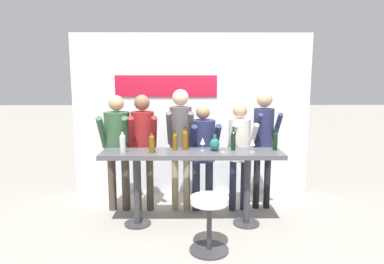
{
  "coord_description": "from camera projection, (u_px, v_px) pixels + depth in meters",
  "views": [
    {
      "loc": [
        -0.04,
        -4.44,
        2.01
      ],
      "look_at": [
        0.0,
        0.08,
        1.27
      ],
      "focal_mm": 32.0,
      "sensor_mm": 36.0,
      "label": 1
    }
  ],
  "objects": [
    {
      "name": "person_left",
      "position": [
        143.0,
        139.0,
        5.01
      ],
      "size": [
        0.45,
        0.57,
        1.75
      ],
      "rotation": [
        0.0,
        0.0,
        0.15
      ],
      "color": "#473D33",
      "rests_on": "ground_plane"
    },
    {
      "name": "tasting_table",
      "position": [
        192.0,
        164.0,
        4.57
      ],
      "size": [
        2.41,
        0.52,
        1.02
      ],
      "color": "#4C4C51",
      "rests_on": "ground_plane"
    },
    {
      "name": "wine_bottle_4",
      "position": [
        123.0,
        142.0,
        4.46
      ],
      "size": [
        0.08,
        0.08,
        0.29
      ],
      "color": "#B7BCC1",
      "rests_on": "tasting_table"
    },
    {
      "name": "wine_bottle_3",
      "position": [
        233.0,
        140.0,
        4.6
      ],
      "size": [
        0.06,
        0.06,
        0.32
      ],
      "color": "black",
      "rests_on": "tasting_table"
    },
    {
      "name": "wine_bottle_1",
      "position": [
        175.0,
        141.0,
        4.62
      ],
      "size": [
        0.06,
        0.06,
        0.27
      ],
      "color": "brown",
      "rests_on": "tasting_table"
    },
    {
      "name": "ground_plane",
      "position": [
        192.0,
        224.0,
        4.7
      ],
      "size": [
        40.0,
        40.0,
        0.0
      ],
      "primitive_type": "plane",
      "color": "gray"
    },
    {
      "name": "person_center_right",
      "position": [
        239.0,
        145.0,
        5.05
      ],
      "size": [
        0.43,
        0.54,
        1.62
      ],
      "rotation": [
        0.0,
        0.0,
        0.16
      ],
      "color": "#23283D",
      "rests_on": "ground_plane"
    },
    {
      "name": "person_center",
      "position": [
        203.0,
        146.0,
        5.06
      ],
      "size": [
        0.48,
        0.56,
        1.6
      ],
      "rotation": [
        0.0,
        0.0,
        0.14
      ],
      "color": "#23283D",
      "rests_on": "ground_plane"
    },
    {
      "name": "person_far_left",
      "position": [
        117.0,
        140.0,
        5.04
      ],
      "size": [
        0.45,
        0.55,
        1.74
      ],
      "rotation": [
        0.0,
        0.0,
        -0.0
      ],
      "color": "#473D33",
      "rests_on": "ground_plane"
    },
    {
      "name": "person_right",
      "position": [
        264.0,
        135.0,
        5.1
      ],
      "size": [
        0.38,
        0.53,
        1.79
      ],
      "rotation": [
        0.0,
        0.0,
        0.06
      ],
      "color": "black",
      "rests_on": "ground_plane"
    },
    {
      "name": "wine_bottle_2",
      "position": [
        275.0,
        140.0,
        4.61
      ],
      "size": [
        0.06,
        0.06,
        0.3
      ],
      "color": "black",
      "rests_on": "tasting_table"
    },
    {
      "name": "back_wall",
      "position": [
        191.0,
        115.0,
        5.84
      ],
      "size": [
        4.01,
        0.12,
        2.72
      ],
      "color": "silver",
      "rests_on": "ground_plane"
    },
    {
      "name": "wine_bottle_5",
      "position": [
        152.0,
        143.0,
        4.45
      ],
      "size": [
        0.07,
        0.07,
        0.28
      ],
      "color": "brown",
      "rests_on": "tasting_table"
    },
    {
      "name": "person_center_left",
      "position": [
        181.0,
        135.0,
        5.04
      ],
      "size": [
        0.39,
        0.53,
        1.83
      ],
      "rotation": [
        0.0,
        0.0,
        -0.01
      ],
      "color": "gray",
      "rests_on": "ground_plane"
    },
    {
      "name": "wine_glass_1",
      "position": [
        223.0,
        143.0,
        4.47
      ],
      "size": [
        0.07,
        0.07,
        0.18
      ],
      "color": "silver",
      "rests_on": "tasting_table"
    },
    {
      "name": "wine_glass_2",
      "position": [
        203.0,
        141.0,
        4.58
      ],
      "size": [
        0.07,
        0.07,
        0.18
      ],
      "color": "silver",
      "rests_on": "tasting_table"
    },
    {
      "name": "bar_stool",
      "position": [
        209.0,
        215.0,
        3.92
      ],
      "size": [
        0.46,
        0.46,
        0.65
      ],
      "color": "#333338",
      "rests_on": "ground_plane"
    },
    {
      "name": "wine_bottle_0",
      "position": [
        185.0,
        139.0,
        4.63
      ],
      "size": [
        0.08,
        0.08,
        0.31
      ],
      "color": "brown",
      "rests_on": "tasting_table"
    },
    {
      "name": "wine_glass_0",
      "position": [
        253.0,
        143.0,
        4.49
      ],
      "size": [
        0.07,
        0.07,
        0.18
      ],
      "color": "silver",
      "rests_on": "tasting_table"
    },
    {
      "name": "decorative_vase",
      "position": [
        215.0,
        144.0,
        4.57
      ],
      "size": [
        0.13,
        0.13,
        0.22
      ],
      "color": "#1E665B",
      "rests_on": "tasting_table"
    }
  ]
}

